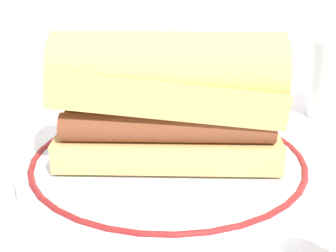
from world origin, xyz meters
TOP-DOWN VIEW (x-y plane):
  - ground_plane at (0.00, 0.00)m, footprint 1.50×1.50m
  - plate at (0.02, -0.01)m, footprint 0.28×0.28m
  - sausage_sandwich at (0.02, -0.01)m, footprint 0.22×0.14m
  - drinking_glass at (0.15, 0.20)m, footprint 0.06×0.06m

SIDE VIEW (x-z plane):
  - ground_plane at x=0.00m, z-range 0.00..0.00m
  - plate at x=0.02m, z-range 0.00..0.02m
  - drinking_glass at x=0.15m, z-range -0.01..0.09m
  - sausage_sandwich at x=0.02m, z-range 0.02..0.13m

